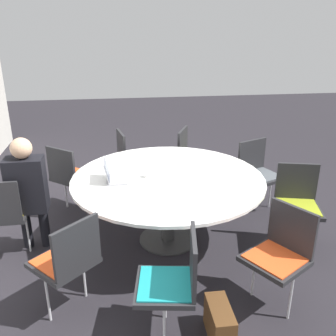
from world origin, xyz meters
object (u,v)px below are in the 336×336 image
object	(u,v)px
person_0	(27,187)
handbag	(220,323)
chair_6	(192,155)
chair_2	(174,278)
coffee_cup	(148,174)
chair_1	(68,257)
chair_4	(297,200)
laptop	(112,175)
chair_3	(281,250)
chair_7	(131,156)
chair_0	(3,210)
chair_5	(258,170)
chair_8	(70,173)

from	to	relation	value
person_0	handbag	size ratio (longest dim) A/B	3.40
chair_6	handbag	size ratio (longest dim) A/B	2.43
chair_2	chair_6	bearing A→B (deg)	-5.02
coffee_cup	handbag	size ratio (longest dim) A/B	0.22
chair_6	person_0	world-z (taller)	person_0
chair_1	chair_6	xyz separation A→B (m)	(2.20, -1.39, 0.00)
chair_1	coffee_cup	xyz separation A→B (m)	(0.99, -0.71, 0.25)
chair_4	laptop	bearing A→B (deg)	6.49
chair_3	person_0	xyz separation A→B (m)	(1.07, 2.15, 0.19)
chair_2	chair_3	size ratio (longest dim) A/B	1.00
chair_7	person_0	bearing A→B (deg)	-50.73
chair_4	coffee_cup	xyz separation A→B (m)	(0.28, 1.50, 0.25)
coffee_cup	chair_6	bearing A→B (deg)	-29.58
chair_2	chair_4	world-z (taller)	same
chair_0	handbag	xyz separation A→B (m)	(-1.29, -1.83, -0.39)
chair_7	handbag	distance (m)	2.75
chair_5	handbag	distance (m)	2.24
chair_2	laptop	distance (m)	1.40
chair_1	person_0	distance (m)	1.09
chair_5	laptop	bearing A→B (deg)	-4.49
laptop	coffee_cup	distance (m)	0.36
chair_4	chair_8	world-z (taller)	same
chair_7	chair_8	distance (m)	0.91
chair_2	laptop	xyz separation A→B (m)	(1.31, 0.43, 0.27)
chair_2	chair_7	distance (m)	2.61
chair_7	chair_4	bearing A→B (deg)	35.16
chair_3	chair_4	bearing A→B (deg)	-65.17
chair_5	coffee_cup	distance (m)	1.52
chair_0	coffee_cup	world-z (taller)	chair_0
chair_0	chair_4	distance (m)	2.93
chair_3	handbag	size ratio (longest dim) A/B	2.43
chair_8	laptop	bearing A→B (deg)	-17.92
chair_7	chair_8	bearing A→B (deg)	-67.10
person_0	chair_2	bearing A→B (deg)	-47.29
chair_8	handbag	bearing A→B (deg)	-20.84
chair_3	chair_7	xyz separation A→B (m)	(2.37, 1.10, 0.00)
handbag	chair_4	bearing A→B (deg)	-44.10
chair_0	chair_1	xyz separation A→B (m)	(-0.87, -0.72, 0.00)
chair_4	handbag	distance (m)	1.63
person_0	handbag	world-z (taller)	person_0
chair_6	chair_5	bearing A→B (deg)	71.81
chair_5	chair_3	bearing A→B (deg)	52.40
chair_2	person_0	distance (m)	1.82
chair_6	chair_7	xyz separation A→B (m)	(0.05, 0.82, 0.00)
laptop	chair_1	bearing A→B (deg)	159.01
chair_2	handbag	world-z (taller)	chair_2
chair_0	chair_8	xyz separation A→B (m)	(0.87, -0.54, 0.00)
chair_0	person_0	xyz separation A→B (m)	(0.09, -0.24, 0.19)
chair_5	chair_1	bearing A→B (deg)	13.21
chair_0	chair_6	world-z (taller)	same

